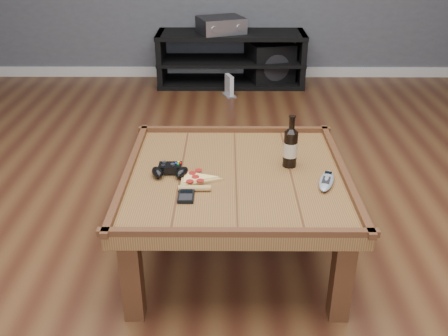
{
  "coord_description": "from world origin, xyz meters",
  "views": [
    {
      "loc": [
        -0.04,
        -1.99,
        1.5
      ],
      "look_at": [
        -0.05,
        -0.08,
        0.52
      ],
      "focal_mm": 40.0,
      "sensor_mm": 36.0,
      "label": 1
    }
  ],
  "objects_px": {
    "pizza_slice": "(195,180)",
    "av_receiver": "(221,25)",
    "beer_bottle": "(290,146)",
    "game_console": "(229,86)",
    "smartphone": "(186,195)",
    "game_controller": "(170,170)",
    "remote_control": "(326,181)",
    "subwoofer": "(269,63)",
    "media_console": "(231,59)",
    "coffee_table": "(236,185)"
  },
  "relations": [
    {
      "from": "game_controller",
      "to": "av_receiver",
      "type": "relative_size",
      "value": 0.38
    },
    {
      "from": "beer_bottle",
      "to": "media_console",
      "type": "bearing_deg",
      "value": 95.35
    },
    {
      "from": "game_console",
      "to": "game_controller",
      "type": "bearing_deg",
      "value": -116.53
    },
    {
      "from": "remote_control",
      "to": "subwoofer",
      "type": "xyz_separation_m",
      "value": [
        -0.02,
        2.89,
        -0.26
      ]
    },
    {
      "from": "smartphone",
      "to": "remote_control",
      "type": "relative_size",
      "value": 0.59
    },
    {
      "from": "game_controller",
      "to": "av_receiver",
      "type": "xyz_separation_m",
      "value": [
        0.2,
        2.76,
        0.1
      ]
    },
    {
      "from": "pizza_slice",
      "to": "game_console",
      "type": "xyz_separation_m",
      "value": [
        0.16,
        2.47,
        -0.37
      ]
    },
    {
      "from": "coffee_table",
      "to": "game_controller",
      "type": "bearing_deg",
      "value": -176.9
    },
    {
      "from": "coffee_table",
      "to": "game_controller",
      "type": "distance_m",
      "value": 0.31
    },
    {
      "from": "game_controller",
      "to": "game_console",
      "type": "relative_size",
      "value": 0.96
    },
    {
      "from": "game_console",
      "to": "coffee_table",
      "type": "bearing_deg",
      "value": -109.52
    },
    {
      "from": "game_controller",
      "to": "smartphone",
      "type": "distance_m",
      "value": 0.21
    },
    {
      "from": "coffee_table",
      "to": "beer_bottle",
      "type": "bearing_deg",
      "value": 17.52
    },
    {
      "from": "coffee_table",
      "to": "beer_bottle",
      "type": "xyz_separation_m",
      "value": [
        0.25,
        0.08,
        0.16
      ]
    },
    {
      "from": "remote_control",
      "to": "av_receiver",
      "type": "distance_m",
      "value": 2.88
    },
    {
      "from": "game_controller",
      "to": "remote_control",
      "type": "height_order",
      "value": "game_controller"
    },
    {
      "from": "beer_bottle",
      "to": "game_console",
      "type": "bearing_deg",
      "value": 96.63
    },
    {
      "from": "pizza_slice",
      "to": "av_receiver",
      "type": "height_order",
      "value": "av_receiver"
    },
    {
      "from": "subwoofer",
      "to": "game_console",
      "type": "xyz_separation_m",
      "value": [
        -0.39,
        -0.41,
        -0.11
      ]
    },
    {
      "from": "coffee_table",
      "to": "av_receiver",
      "type": "distance_m",
      "value": 2.75
    },
    {
      "from": "game_controller",
      "to": "pizza_slice",
      "type": "xyz_separation_m",
      "value": [
        0.12,
        -0.06,
        -0.01
      ]
    },
    {
      "from": "av_receiver",
      "to": "game_console",
      "type": "distance_m",
      "value": 0.6
    },
    {
      "from": "media_console",
      "to": "game_controller",
      "type": "xyz_separation_m",
      "value": [
        -0.3,
        -2.77,
        0.23
      ]
    },
    {
      "from": "media_console",
      "to": "game_console",
      "type": "height_order",
      "value": "media_console"
    },
    {
      "from": "coffee_table",
      "to": "game_console",
      "type": "height_order",
      "value": "coffee_table"
    },
    {
      "from": "media_console",
      "to": "smartphone",
      "type": "bearing_deg",
      "value": -94.05
    },
    {
      "from": "media_console",
      "to": "game_console",
      "type": "relative_size",
      "value": 7.22
    },
    {
      "from": "game_controller",
      "to": "pizza_slice",
      "type": "distance_m",
      "value": 0.13
    },
    {
      "from": "pizza_slice",
      "to": "subwoofer",
      "type": "relative_size",
      "value": 0.51
    },
    {
      "from": "coffee_table",
      "to": "smartphone",
      "type": "relative_size",
      "value": 8.48
    },
    {
      "from": "coffee_table",
      "to": "game_controller",
      "type": "height_order",
      "value": "game_controller"
    },
    {
      "from": "remote_control",
      "to": "media_console",
      "type": "bearing_deg",
      "value": 115.4
    },
    {
      "from": "smartphone",
      "to": "remote_control",
      "type": "distance_m",
      "value": 0.61
    },
    {
      "from": "remote_control",
      "to": "game_controller",
      "type": "bearing_deg",
      "value": -168.78
    },
    {
      "from": "smartphone",
      "to": "game_console",
      "type": "height_order",
      "value": "smartphone"
    },
    {
      "from": "coffee_table",
      "to": "game_console",
      "type": "relative_size",
      "value": 5.31
    },
    {
      "from": "smartphone",
      "to": "av_receiver",
      "type": "relative_size",
      "value": 0.25
    },
    {
      "from": "av_receiver",
      "to": "coffee_table",
      "type": "bearing_deg",
      "value": -108.38
    },
    {
      "from": "coffee_table",
      "to": "game_controller",
      "type": "relative_size",
      "value": 5.55
    },
    {
      "from": "media_console",
      "to": "av_receiver",
      "type": "bearing_deg",
      "value": -177.07
    },
    {
      "from": "beer_bottle",
      "to": "game_controller",
      "type": "distance_m",
      "value": 0.56
    },
    {
      "from": "remote_control",
      "to": "game_console",
      "type": "xyz_separation_m",
      "value": [
        -0.41,
        2.48,
        -0.38
      ]
    },
    {
      "from": "media_console",
      "to": "av_receiver",
      "type": "distance_m",
      "value": 0.34
    },
    {
      "from": "pizza_slice",
      "to": "game_console",
      "type": "relative_size",
      "value": 1.29
    },
    {
      "from": "beer_bottle",
      "to": "game_console",
      "type": "distance_m",
      "value": 2.37
    },
    {
      "from": "beer_bottle",
      "to": "pizza_slice",
      "type": "xyz_separation_m",
      "value": [
        -0.43,
        -0.16,
        -0.09
      ]
    },
    {
      "from": "coffee_table",
      "to": "remote_control",
      "type": "relative_size",
      "value": 5.02
    },
    {
      "from": "coffee_table",
      "to": "av_receiver",
      "type": "xyz_separation_m",
      "value": [
        -0.1,
        2.75,
        0.18
      ]
    },
    {
      "from": "remote_control",
      "to": "game_console",
      "type": "distance_m",
      "value": 2.55
    },
    {
      "from": "coffee_table",
      "to": "media_console",
      "type": "distance_m",
      "value": 2.75
    }
  ]
}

